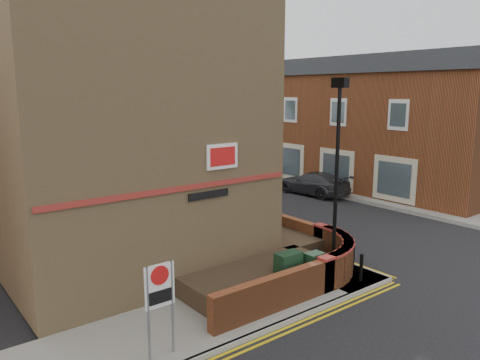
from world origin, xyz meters
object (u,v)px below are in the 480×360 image
zone_sign (160,293)px  silver_car_near (229,192)px  lamppost (336,179)px  utility_cabinet_large (288,272)px

zone_sign → silver_car_near: 14.79m
lamppost → silver_car_near: bearing=71.5°
silver_car_near → lamppost: bearing=-104.9°
utility_cabinet_large → zone_sign: bearing=-170.3°
silver_car_near → utility_cabinet_large: bearing=-114.2°
lamppost → utility_cabinet_large: size_ratio=5.25×
utility_cabinet_large → silver_car_near: 11.37m
utility_cabinet_large → zone_sign: (-4.70, -0.80, 0.92)m
zone_sign → utility_cabinet_large: bearing=9.7°
utility_cabinet_large → zone_sign: size_ratio=0.55×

